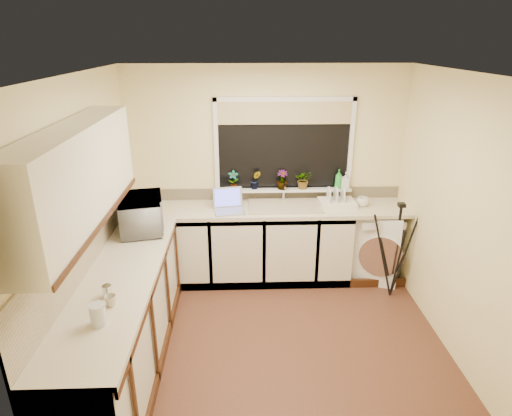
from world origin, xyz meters
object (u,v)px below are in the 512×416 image
object	(u,v)px
kettle	(148,226)
microwave	(142,214)
dish_rack	(337,203)
soap_bottle_clear	(346,180)
steel_jar	(107,291)
plant_c	(282,180)
soap_bottle_green	(339,179)
plant_d	(304,180)
cup_left	(111,301)
laptop	(229,205)
plant_b	(256,180)
cup_back	(363,202)
glass_jug	(98,315)
washing_machine	(373,243)
plant_a	(233,180)
tripod	(396,251)

from	to	relation	value
kettle	microwave	xyz separation A→B (m)	(-0.09, 0.17, 0.05)
dish_rack	soap_bottle_clear	distance (m)	0.30
steel_jar	plant_c	distance (m)	2.49
dish_rack	soap_bottle_green	xyz separation A→B (m)	(0.04, 0.19, 0.23)
plant_d	cup_left	size ratio (longest dim) A/B	2.51
laptop	soap_bottle_green	world-z (taller)	soap_bottle_green
microwave	plant_b	world-z (taller)	plant_b
laptop	plant_c	size ratio (longest dim) A/B	1.62
laptop	steel_jar	bearing A→B (deg)	-125.57
kettle	dish_rack	distance (m)	2.15
plant_d	cup_back	xyz separation A→B (m)	(0.66, -0.21, -0.21)
dish_rack	steel_jar	bearing A→B (deg)	-141.08
glass_jug	washing_machine	bearing A→B (deg)	40.02
steel_jar	plant_a	distance (m)	2.20
dish_rack	tripod	size ratio (longest dim) A/B	0.37
soap_bottle_clear	kettle	bearing A→B (deg)	-156.49
washing_machine	dish_rack	size ratio (longest dim) A/B	2.07
steel_jar	soap_bottle_green	distance (m)	2.95
washing_machine	plant_c	size ratio (longest dim) A/B	3.67
microwave	soap_bottle_clear	size ratio (longest dim) A/B	3.03
washing_machine	microwave	xyz separation A→B (m)	(-2.57, -0.56, 0.65)
tripod	washing_machine	bearing A→B (deg)	77.67
steel_jar	microwave	distance (m)	1.24
microwave	cup_left	bearing A→B (deg)	170.52
washing_machine	glass_jug	xyz separation A→B (m)	(-2.54, -2.13, 0.56)
plant_b	plant_c	xyz separation A→B (m)	(0.31, -0.02, 0.00)
dish_rack	cup_back	bearing A→B (deg)	-7.22
soap_bottle_green	glass_jug	bearing A→B (deg)	-132.05
cup_left	microwave	bearing A→B (deg)	92.01
plant_a	plant_b	world-z (taller)	plant_a
microwave	plant_b	xyz separation A→B (m)	(1.17, 0.78, 0.10)
tripod	plant_d	size ratio (longest dim) A/B	5.01
washing_machine	soap_bottle_clear	distance (m)	0.83
glass_jug	plant_b	xyz separation A→B (m)	(1.14, 2.35, 0.18)
plant_a	plant_c	distance (m)	0.57
laptop	plant_b	xyz separation A→B (m)	(0.31, 0.30, 0.20)
plant_b	plant_c	size ratio (longest dim) A/B	0.97
soap_bottle_green	dish_rack	bearing A→B (deg)	-103.07
kettle	steel_jar	distance (m)	1.07
tripod	soap_bottle_green	size ratio (longest dim) A/B	4.94
cup_back	plant_c	bearing A→B (deg)	167.75
soap_bottle_green	cup_left	size ratio (longest dim) A/B	2.55
glass_jug	plant_a	xyz separation A→B (m)	(0.88, 2.32, 0.19)
kettle	microwave	distance (m)	0.20
microwave	kettle	bearing A→B (deg)	-164.50
laptop	plant_c	world-z (taller)	plant_c
laptop	microwave	size ratio (longest dim) A/B	0.62
washing_machine	dish_rack	distance (m)	0.69
cup_left	glass_jug	bearing A→B (deg)	-95.22
laptop	microwave	world-z (taller)	microwave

